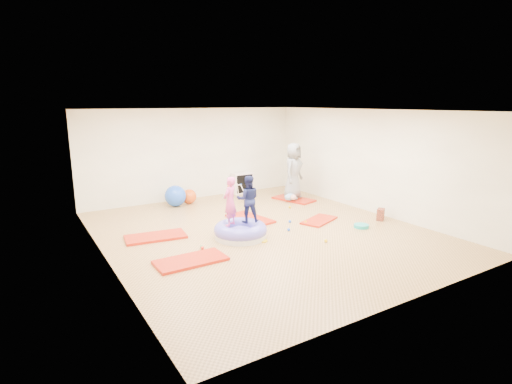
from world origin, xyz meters
TOP-DOWN VIEW (x-y plane):
  - room at (0.00, 0.00)m, footprint 7.01×8.01m
  - gym_mat_front_left at (-2.15, -0.82)m, footprint 1.35×0.69m
  - gym_mat_mid_left at (-2.29, 0.89)m, footprint 1.40×0.83m
  - gym_mat_center_back at (0.25, 1.00)m, footprint 0.84×1.39m
  - gym_mat_right at (1.69, -0.05)m, footprint 1.20×0.91m
  - gym_mat_rear_right at (2.49, 2.11)m, footprint 0.96×1.41m
  - inflatable_cushion at (-0.65, -0.10)m, footprint 1.20×1.20m
  - child_pink at (-0.86, 0.00)m, footprint 0.48×0.44m
  - child_navy at (-0.40, 0.00)m, footprint 0.65×0.60m
  - adult_caregiver at (2.50, 2.16)m, footprint 1.00×0.88m
  - infant at (2.24, 1.93)m, footprint 0.37×0.37m
  - ball_pit_balls at (0.13, -0.10)m, footprint 3.56×2.78m
  - exercise_ball_blue at (-0.90, 3.32)m, footprint 0.62×0.62m
  - exercise_ball_orange at (-0.44, 3.40)m, footprint 0.44×0.44m
  - infant_play_gym at (0.95, 3.11)m, footprint 0.61×0.58m
  - cube_shelf at (1.62, 3.79)m, footprint 0.69×0.34m
  - balance_disc at (2.21, -1.00)m, footprint 0.36×0.36m
  - backpack at (3.10, -0.80)m, footprint 0.31×0.27m
  - yellow_toy at (-0.35, -0.59)m, footprint 0.18×0.18m

SIDE VIEW (x-z plane):
  - yellow_toy at x=-0.35m, z-range 0.00..0.03m
  - gym_mat_right at x=1.69m, z-range 0.00..0.04m
  - gym_mat_rear_right at x=2.49m, z-range 0.00..0.05m
  - gym_mat_center_back at x=0.25m, z-range 0.00..0.05m
  - gym_mat_mid_left at x=-2.29m, z-range 0.00..0.06m
  - gym_mat_front_left at x=-2.15m, z-range 0.00..0.06m
  - ball_pit_balls at x=0.13m, z-range 0.00..0.07m
  - balance_disc at x=2.21m, z-range 0.00..0.08m
  - inflatable_cushion at x=-0.65m, z-range -0.04..0.34m
  - backpack at x=3.10m, z-range 0.00..0.30m
  - infant at x=2.24m, z-range 0.06..0.27m
  - exercise_ball_orange at x=-0.44m, z-range 0.00..0.44m
  - exercise_ball_blue at x=-0.90m, z-range 0.00..0.62m
  - infant_play_gym at x=0.95m, z-range 0.08..0.55m
  - cube_shelf at x=1.62m, z-range 0.00..0.69m
  - child_navy at x=-0.40m, z-range 0.35..1.43m
  - child_pink at x=-0.86m, z-range 0.35..1.45m
  - adult_caregiver at x=2.50m, z-range 0.05..1.77m
  - room at x=0.00m, z-range 0.00..2.80m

